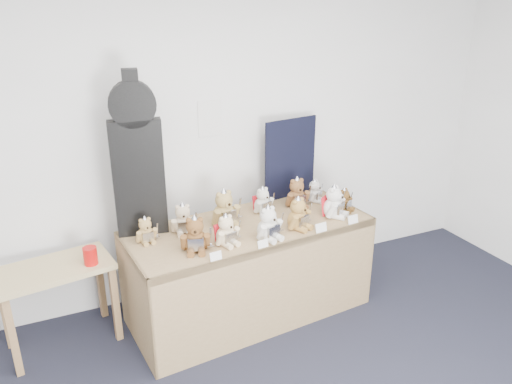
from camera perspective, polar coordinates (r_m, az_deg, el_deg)
name	(u,v)px	position (r m, az deg, el deg)	size (l,w,h in m)	color
room_shell	(210,119)	(4.20, -5.26, 8.36)	(6.00, 6.00, 6.00)	white
display_table	(254,248)	(3.99, -0.22, -6.45)	(2.01, 0.98, 0.81)	olive
side_table	(56,281)	(4.01, -21.89, -9.43)	(0.86, 0.57, 0.67)	tan
guitar_case	(137,157)	(3.73, -13.44, 3.89)	(0.39, 0.17, 1.24)	black
navy_board	(290,158)	(4.44, 3.94, 3.85)	(0.54, 0.02, 0.71)	black
red_cup	(90,256)	(3.87, -18.40, -6.93)	(0.10, 0.10, 0.13)	red
teddy_front_far_left	(195,236)	(3.56, -6.96, -5.00)	(0.24, 0.22, 0.29)	brown
teddy_front_left	(226,231)	(3.64, -3.40, -4.51)	(0.22, 0.20, 0.26)	beige
teddy_front_centre	(269,224)	(3.71, 1.45, -3.72)	(0.24, 0.22, 0.29)	silver
teddy_front_right	(298,215)	(3.89, 4.88, -2.62)	(0.24, 0.23, 0.29)	#A47A3E
teddy_front_far_right	(334,203)	(4.13, 8.92, -1.24)	(0.25, 0.25, 0.30)	silver
teddy_front_end	(344,201)	(4.27, 10.04, -1.00)	(0.18, 0.18, 0.22)	brown
teddy_back_left	(183,220)	(3.85, -8.32, -3.18)	(0.22, 0.19, 0.27)	beige
teddy_back_centre_left	(225,210)	(3.94, -3.60, -2.01)	(0.27, 0.24, 0.33)	#A18850
teddy_back_centre_right	(263,201)	(4.17, 0.80, -1.07)	(0.21, 0.19, 0.25)	silver
teddy_back_right	(297,194)	(4.29, 4.71, -0.22)	(0.24, 0.19, 0.29)	brown
teddy_back_end	(315,192)	(4.42, 6.74, 0.03)	(0.19, 0.18, 0.22)	silver
teddy_back_far_left	(146,231)	(3.76, -12.48, -4.38)	(0.18, 0.15, 0.22)	#A7854E
entry_card_a	(216,256)	(3.46, -4.61, -7.31)	(0.09, 0.00, 0.06)	silver
entry_card_b	(263,244)	(3.61, 0.80, -5.94)	(0.08, 0.00, 0.06)	silver
entry_card_c	(321,228)	(3.87, 7.45, -4.06)	(0.10, 0.00, 0.07)	silver
entry_card_d	(353,219)	(4.05, 11.03, -3.09)	(0.10, 0.00, 0.07)	silver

